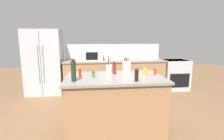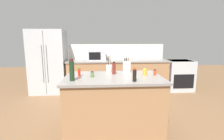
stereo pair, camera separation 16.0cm
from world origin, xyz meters
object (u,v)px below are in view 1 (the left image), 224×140
object	(u,v)px
range_oven	(175,74)
salt_shaker	(128,74)
spice_jar_paprika	(155,72)
wine_bottle	(74,71)
honey_jar	(145,72)
vinegar_bottle	(114,68)
hot_sauce_bottle	(80,73)
soy_sauce_bottle	(137,75)
knife_block	(126,67)
utensil_crock	(109,68)
refrigerator	(44,62)
spice_jar_oregano	(93,75)
microwave	(93,55)

from	to	relation	value
range_oven	salt_shaker	world-z (taller)	salt_shaker
spice_jar_paprika	wine_bottle	bearing A→B (deg)	-167.52
honey_jar	vinegar_bottle	size ratio (longest dim) A/B	0.51
salt_shaker	spice_jar_paprika	size ratio (longest dim) A/B	1.04
hot_sauce_bottle	salt_shaker	bearing A→B (deg)	-5.99
salt_shaker	range_oven	bearing A→B (deg)	48.36
vinegar_bottle	soy_sauce_bottle	world-z (taller)	vinegar_bottle
knife_block	hot_sauce_bottle	size ratio (longest dim) A/B	1.92
utensil_crock	refrigerator	bearing A→B (deg)	131.26
knife_block	spice_jar_oregano	distance (m)	0.71
refrigerator	salt_shaker	bearing A→B (deg)	-49.46
wine_bottle	knife_block	bearing A→B (deg)	31.04
honey_jar	hot_sauce_bottle	distance (m)	1.14
refrigerator	wine_bottle	xyz separation A→B (m)	(1.06, -2.50, 0.19)
range_oven	microwave	world-z (taller)	microwave
vinegar_bottle	spice_jar_oregano	bearing A→B (deg)	-149.16
salt_shaker	honey_jar	xyz separation A→B (m)	(0.33, 0.09, 0.00)
microwave	knife_block	world-z (taller)	microwave
wine_bottle	microwave	bearing A→B (deg)	82.18
honey_jar	wine_bottle	size ratio (longest dim) A/B	0.34
honey_jar	spice_jar_oregano	distance (m)	0.92
range_oven	hot_sauce_bottle	bearing A→B (deg)	-142.49
range_oven	vinegar_bottle	size ratio (longest dim) A/B	4.04
spice_jar_paprika	honey_jar	bearing A→B (deg)	177.66
spice_jar_paprika	wine_bottle	distance (m)	1.43
utensil_crock	honey_jar	distance (m)	0.67
honey_jar	hot_sauce_bottle	bearing A→B (deg)	-179.54
spice_jar_paprika	hot_sauce_bottle	bearing A→B (deg)	-179.92
utensil_crock	hot_sauce_bottle	size ratio (longest dim) A/B	2.12
knife_block	soy_sauce_bottle	world-z (taller)	knife_block
refrigerator	range_oven	bearing A→B (deg)	-0.75
soy_sauce_bottle	spice_jar_oregano	xyz separation A→B (m)	(-0.65, 0.34, -0.05)
utensil_crock	spice_jar_paprika	size ratio (longest dim) A/B	3.00
microwave	refrigerator	bearing A→B (deg)	177.90
knife_block	honey_jar	distance (m)	0.38
vinegar_bottle	spice_jar_oregano	xyz separation A→B (m)	(-0.38, -0.23, -0.06)
utensil_crock	wine_bottle	size ratio (longest dim) A/B	0.94
microwave	knife_block	xyz separation A→B (m)	(0.59, -1.89, -0.04)
knife_block	wine_bottle	xyz separation A→B (m)	(-0.93, -0.56, 0.05)
utensil_crock	salt_shaker	size ratio (longest dim) A/B	2.88
spice_jar_paprika	soy_sauce_bottle	bearing A→B (deg)	-136.89
refrigerator	range_oven	size ratio (longest dim) A/B	1.98
utensil_crock	spice_jar_paprika	world-z (taller)	utensil_crock
vinegar_bottle	wine_bottle	distance (m)	0.82
knife_block	spice_jar_oregano	bearing A→B (deg)	-154.75
spice_jar_oregano	salt_shaker	bearing A→B (deg)	-0.54
microwave	soy_sauce_bottle	bearing A→B (deg)	-76.56
knife_block	spice_jar_oregano	size ratio (longest dim) A/B	2.86
salt_shaker	soy_sauce_bottle	bearing A→B (deg)	-78.97
honey_jar	hot_sauce_bottle	world-z (taller)	hot_sauce_bottle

